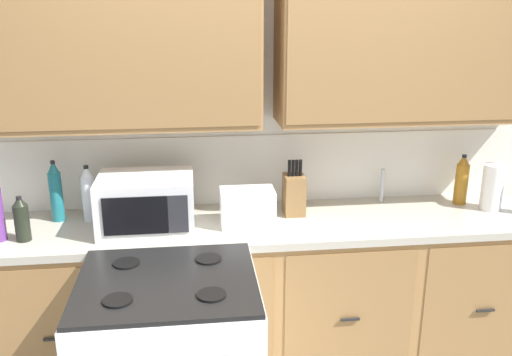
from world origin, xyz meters
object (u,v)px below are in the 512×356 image
knife_block (294,194)px  paper_towel_roll (492,187)px  microwave (147,203)px  bottle_clear (88,194)px  bottle_amber (462,180)px  bottle_teal (56,192)px  toaster (247,207)px  bottle_dark (22,219)px

knife_block → paper_towel_roll: (1.11, -0.06, 0.01)m
microwave → knife_block: knife_block is taller
bottle_clear → bottle_amber: bearing=0.3°
bottle_clear → bottle_amber: bottle_clear is taller
knife_block → paper_towel_roll: knife_block is taller
bottle_amber → bottle_teal: bearing=179.9°
microwave → toaster: bearing=-0.9°
toaster → knife_block: size_ratio=0.90×
toaster → bottle_amber: size_ratio=0.96×
knife_block → bottle_clear: knife_block is taller
knife_block → paper_towel_roll: size_ratio=1.19×
bottle_teal → bottle_dark: bearing=-113.8°
bottle_clear → bottle_teal: bearing=174.7°
microwave → knife_block: 0.80m
bottle_teal → bottle_amber: 2.26m
knife_block → bottle_dark: knife_block is taller
microwave → paper_towel_roll: size_ratio=1.85×
microwave → bottle_dark: size_ratio=2.11×
microwave → toaster: size_ratio=1.71×
toaster → bottle_teal: bottle_teal is taller
microwave → paper_towel_roll: (1.90, 0.06, -0.01)m
bottle_clear → bottle_amber: size_ratio=1.04×
bottle_dark → toaster: bearing=3.9°
bottle_teal → microwave: bearing=-19.2°
knife_block → microwave: bearing=-171.4°
toaster → paper_towel_roll: 1.39m
bottle_teal → bottle_dark: (-0.11, -0.25, -0.05)m
microwave → bottle_amber: size_ratio=1.64×
toaster → knife_block: (0.27, 0.13, 0.02)m
microwave → bottle_teal: bearing=160.8°
paper_towel_roll → bottle_dark: (-2.49, -0.14, -0.02)m
bottle_dark → bottle_teal: bearing=66.2°
toaster → bottle_dark: bearing=-176.1°
toaster → bottle_dark: size_ratio=1.23×
microwave → bottle_amber: 1.78m
paper_towel_roll → bottle_dark: bearing=-176.8°
toaster → bottle_clear: bottle_clear is taller
microwave → bottle_clear: bearing=154.1°
toaster → bottle_clear: bearing=169.1°
microwave → bottle_amber: bottle_amber is taller
microwave → paper_towel_roll: 1.90m
paper_towel_roll → bottle_clear: bottle_clear is taller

